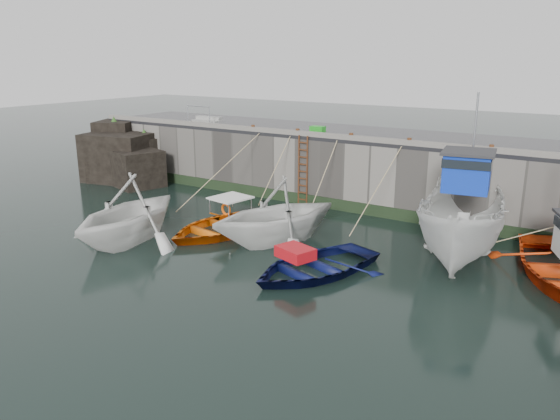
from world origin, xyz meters
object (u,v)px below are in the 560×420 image
Objects in this scene: bollard_d at (409,141)px; bollard_e at (491,148)px; bollard_a at (253,128)px; bollard_b at (298,132)px; boat_near_white at (130,240)px; ladder at (303,171)px; boat_far_white at (463,223)px; boat_near_blue at (222,232)px; bollard_c at (351,136)px; boat_near_blacktrim at (276,241)px; boat_near_navy at (314,272)px; fish_crate at (318,129)px.

bollard_d is 3.20m from bollard_e.
bollard_b is (2.50, 0.00, 0.00)m from bollard_a.
bollard_b is (2.31, 8.22, 3.30)m from boat_near_white.
bollard_b is (-0.50, 0.34, 1.71)m from ladder.
boat_far_white is at bearing -20.25° from bollard_b.
boat_near_blue is 17.38× the size of bollard_c.
boat_near_white is at bearing -142.74° from bollard_e.
bollard_b is at bearing 180.00° from bollard_c.
boat_far_white is 6.93m from bollard_c.
boat_near_blacktrim is 18.47× the size of bollard_c.
ladder is 5.11m from bollard_d.
boat_far_white is at bearing -89.97° from bollard_e.
bollard_d is at bearing 0.00° from bollard_b.
bollard_a is 1.00× the size of bollard_c.
boat_near_blue is at bearing -66.35° from bollard_a.
bollard_b is 1.00× the size of bollard_e.
boat_far_white is at bearing -15.91° from bollard_a.
boat_near_navy is (7.30, 1.07, 0.00)m from boat_near_white.
bollard_a is (-11.00, 3.14, 2.12)m from boat_far_white.
boat_far_white reaches higher than boat_near_navy.
bollard_d is (7.61, 8.22, 3.30)m from boat_near_white.
fish_crate reaches higher than bollard_c.
bollard_b is 2.70m from bollard_c.
boat_far_white is 4.96m from bollard_d.
bollard_c and bollard_e have the same top height.
boat_near_navy is at bearing -43.66° from bollard_a.
bollard_e is (11.00, 0.00, 0.00)m from bollard_a.
bollard_c is at bearing 49.46° from boat_near_white.
boat_near_blacktrim is at bearing -66.60° from bollard_b.
boat_near_blacktrim is at bearing -94.43° from bollard_c.
bollard_c reaches higher than boat_near_blacktrim.
boat_near_blue is 17.38× the size of bollard_e.
boat_near_blue is at bearing -174.04° from boat_far_white.
ladder is 0.60× the size of boat_near_white.
boat_near_navy is 16.74× the size of bollard_a.
fish_crate reaches higher than boat_near_blacktrim.
boat_near_navy is at bearing -56.60° from ladder.
boat_near_white is 0.70× the size of boat_far_white.
bollard_e is at bearing 0.00° from bollard_d.
boat_near_white is 10.18m from bollard_c.
bollard_b is at bearing 180.00° from bollard_e.
boat_far_white is (8.00, -2.80, -0.41)m from ladder.
fish_crate is 2.36× the size of bollard_e.
bollard_c is 1.00× the size of bollard_e.
ladder reaches higher than boat_near_blue.
fish_crate is at bearing 166.95° from bollard_d.
boat_near_blue is 8.98m from boat_far_white.
bollard_d is 1.00× the size of bollard_e.
boat_near_blue is 17.38× the size of bollard_b.
boat_far_white is 9.31m from bollard_b.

